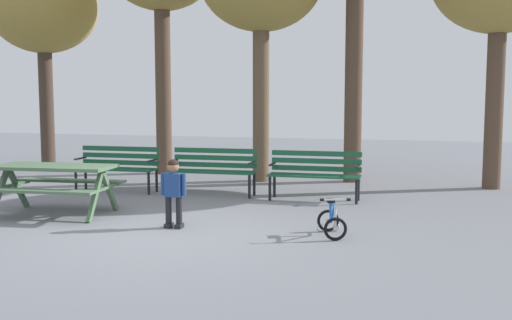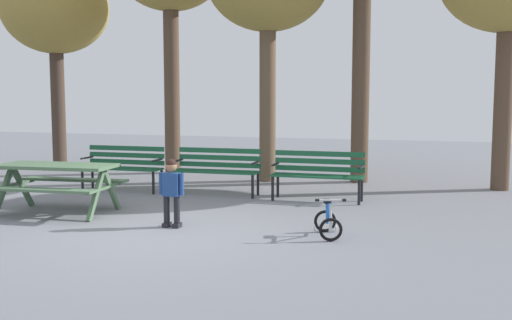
{
  "view_description": "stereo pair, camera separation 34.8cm",
  "coord_description": "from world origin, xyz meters",
  "px_view_note": "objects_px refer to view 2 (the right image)",
  "views": [
    {
      "loc": [
        3.31,
        -7.3,
        1.84
      ],
      "look_at": [
        0.92,
        1.61,
        0.85
      ],
      "focal_mm": 42.72,
      "sensor_mm": 36.0,
      "label": 1
    },
    {
      "loc": [
        3.65,
        -7.2,
        1.84
      ],
      "look_at": [
        0.92,
        1.61,
        0.85
      ],
      "focal_mm": 42.72,
      "sensor_mm": 36.0,
      "label": 2
    }
  ],
  "objects_px": {
    "picnic_table": "(57,175)",
    "kids_bicycle": "(328,221)",
    "park_bench_far_left": "(123,164)",
    "park_bench_left": "(217,167)",
    "park_bench_right": "(318,171)",
    "child_standing": "(171,188)"
  },
  "relations": [
    {
      "from": "picnic_table",
      "to": "park_bench_left",
      "type": "bearing_deg",
      "value": 53.95
    },
    {
      "from": "park_bench_right",
      "to": "kids_bicycle",
      "type": "xyz_separation_m",
      "value": [
        0.67,
        -2.66,
        -0.31
      ]
    },
    {
      "from": "picnic_table",
      "to": "park_bench_far_left",
      "type": "relative_size",
      "value": 1.19
    },
    {
      "from": "picnic_table",
      "to": "kids_bicycle",
      "type": "height_order",
      "value": "picnic_table"
    },
    {
      "from": "picnic_table",
      "to": "child_standing",
      "type": "relative_size",
      "value": 1.98
    },
    {
      "from": "park_bench_far_left",
      "to": "child_standing",
      "type": "xyz_separation_m",
      "value": [
        2.29,
        -2.72,
        0.05
      ]
    },
    {
      "from": "park_bench_left",
      "to": "child_standing",
      "type": "relative_size",
      "value": 1.68
    },
    {
      "from": "park_bench_far_left",
      "to": "park_bench_left",
      "type": "relative_size",
      "value": 1.0
    },
    {
      "from": "kids_bicycle",
      "to": "park_bench_far_left",
      "type": "bearing_deg",
      "value": 149.47
    },
    {
      "from": "child_standing",
      "to": "kids_bicycle",
      "type": "xyz_separation_m",
      "value": [
        2.18,
        0.09,
        -0.36
      ]
    },
    {
      "from": "park_bench_far_left",
      "to": "park_bench_left",
      "type": "xyz_separation_m",
      "value": [
        1.9,
        0.09,
        0.0
      ]
    },
    {
      "from": "park_bench_far_left",
      "to": "park_bench_left",
      "type": "height_order",
      "value": "same"
    },
    {
      "from": "picnic_table",
      "to": "park_bench_far_left",
      "type": "height_order",
      "value": "park_bench_far_left"
    },
    {
      "from": "picnic_table",
      "to": "park_bench_right",
      "type": "distance_m",
      "value": 4.33
    },
    {
      "from": "picnic_table",
      "to": "park_bench_left",
      "type": "height_order",
      "value": "park_bench_left"
    },
    {
      "from": "picnic_table",
      "to": "park_bench_far_left",
      "type": "bearing_deg",
      "value": 93.73
    },
    {
      "from": "park_bench_far_left",
      "to": "kids_bicycle",
      "type": "xyz_separation_m",
      "value": [
        4.47,
        -2.64,
        -0.31
      ]
    },
    {
      "from": "park_bench_right",
      "to": "park_bench_far_left",
      "type": "bearing_deg",
      "value": -179.68
    },
    {
      "from": "park_bench_left",
      "to": "kids_bicycle",
      "type": "xyz_separation_m",
      "value": [
        2.57,
        -2.73,
        -0.31
      ]
    },
    {
      "from": "park_bench_left",
      "to": "kids_bicycle",
      "type": "height_order",
      "value": "park_bench_left"
    },
    {
      "from": "park_bench_left",
      "to": "park_bench_right",
      "type": "height_order",
      "value": "same"
    },
    {
      "from": "park_bench_far_left",
      "to": "child_standing",
      "type": "height_order",
      "value": "child_standing"
    }
  ]
}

